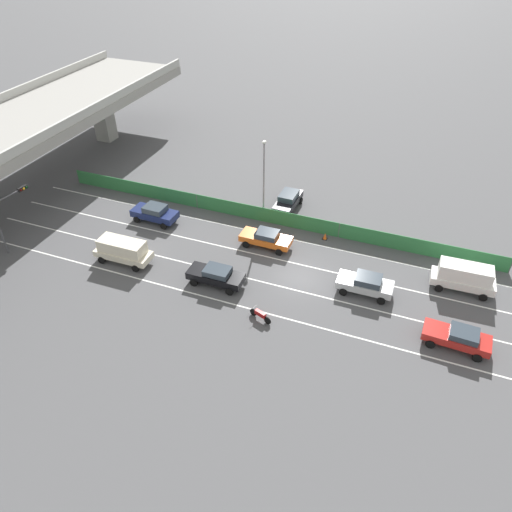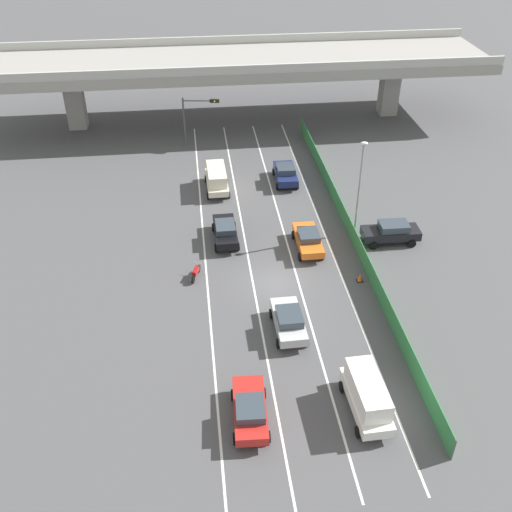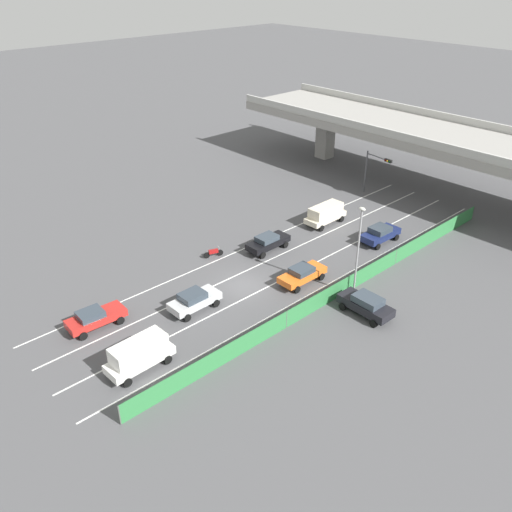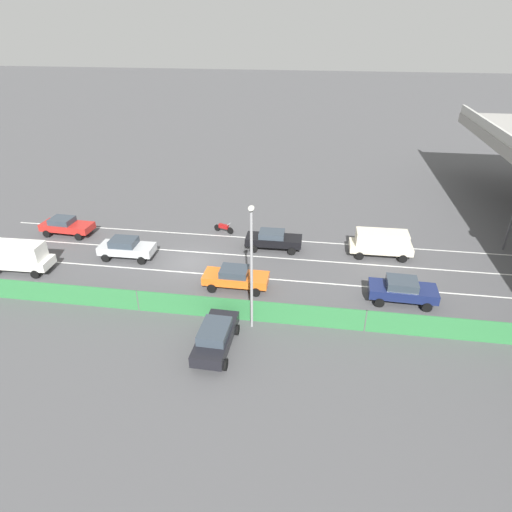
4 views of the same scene
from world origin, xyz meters
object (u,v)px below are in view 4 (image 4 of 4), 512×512
(car_taxi_orange, at_px, (236,277))
(car_sedan_black, at_px, (273,239))
(car_van_white, at_px, (18,256))
(motorcycle, at_px, (224,228))
(car_sedan_red, at_px, (66,225))
(parked_sedan_dark, at_px, (216,336))
(car_sedan_navy, at_px, (402,290))
(car_sedan_silver, at_px, (126,247))
(street_lamp, at_px, (251,259))
(car_van_cream, at_px, (381,242))
(traffic_cone, at_px, (159,302))

(car_taxi_orange, xyz_separation_m, car_sedan_black, (-6.33, 1.94, 0.02))
(car_van_white, relative_size, motorcycle, 2.60)
(car_sedan_red, distance_m, parked_sedan_dark, 21.10)
(car_sedan_black, distance_m, parked_sedan_dark, 13.17)
(car_sedan_navy, relative_size, parked_sedan_dark, 0.98)
(car_sedan_silver, bearing_deg, car_sedan_black, 106.03)
(car_sedan_navy, distance_m, parked_sedan_dark, 13.04)
(car_sedan_silver, height_order, parked_sedan_dark, parked_sedan_dark)
(car_sedan_red, distance_m, car_sedan_navy, 28.46)
(motorcycle, relative_size, parked_sedan_dark, 0.41)
(car_sedan_silver, bearing_deg, street_lamp, 56.96)
(car_sedan_navy, distance_m, car_sedan_black, 11.35)
(car_taxi_orange, bearing_deg, parked_sedan_dark, 1.34)
(car_van_white, bearing_deg, street_lamp, 77.30)
(motorcycle, distance_m, street_lamp, 14.55)
(car_van_cream, height_order, car_sedan_black, car_van_cream)
(car_sedan_silver, height_order, street_lamp, street_lamp)
(car_sedan_black, bearing_deg, car_taxi_orange, -17.01)
(car_van_cream, relative_size, street_lamp, 0.61)
(car_sedan_silver, distance_m, car_van_white, 7.75)
(car_sedan_navy, bearing_deg, car_van_cream, -173.06)
(motorcycle, bearing_deg, car_taxi_orange, 17.56)
(car_taxi_orange, relative_size, traffic_cone, 7.01)
(car_sedan_navy, height_order, car_van_white, car_van_white)
(street_lamp, relative_size, traffic_cone, 12.23)
(car_van_cream, height_order, street_lamp, street_lamp)
(car_sedan_red, bearing_deg, car_van_cream, 90.19)
(car_sedan_red, relative_size, traffic_cone, 6.99)
(car_sedan_red, relative_size, car_van_white, 0.94)
(car_van_white, bearing_deg, motorcycle, 123.28)
(car_sedan_navy, bearing_deg, car_sedan_red, -102.96)
(car_van_cream, height_order, parked_sedan_dark, car_van_cream)
(car_van_white, bearing_deg, car_sedan_black, 109.31)
(traffic_cone, bearing_deg, car_sedan_red, -128.42)
(motorcycle, bearing_deg, car_sedan_red, -79.61)
(car_sedan_navy, height_order, parked_sedan_dark, parked_sedan_dark)
(parked_sedan_dark, height_order, street_lamp, street_lamp)
(car_taxi_orange, distance_m, street_lamp, 6.06)
(street_lamp, bearing_deg, car_van_white, -102.70)
(car_van_cream, bearing_deg, car_van_white, -76.34)
(car_sedan_black, relative_size, traffic_cone, 7.00)
(parked_sedan_dark, xyz_separation_m, street_lamp, (-2.48, 1.68, 3.83))
(car_taxi_orange, relative_size, car_van_white, 0.94)
(car_van_cream, bearing_deg, parked_sedan_dark, -38.28)
(car_taxi_orange, height_order, street_lamp, street_lamp)
(motorcycle, bearing_deg, car_sedan_black, 61.98)
(car_sedan_navy, bearing_deg, traffic_cone, -79.58)
(traffic_cone, bearing_deg, car_sedan_navy, 100.42)
(car_van_white, xyz_separation_m, street_lamp, (4.12, 18.30, 3.49))
(car_van_cream, relative_size, car_sedan_silver, 1.13)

